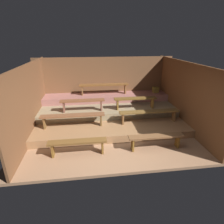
{
  "coord_description": "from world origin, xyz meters",
  "views": [
    {
      "loc": [
        -0.74,
        -3.86,
        2.99
      ],
      "look_at": [
        0.04,
        2.06,
        0.59
      ],
      "focal_mm": 29.45,
      "sensor_mm": 36.0,
      "label": 1
    }
  ],
  "objects_px": {
    "bench_floor_left": "(78,143)",
    "bench_middle_left": "(83,102)",
    "bench_middle_right": "(135,100)",
    "bench_floor_right": "(156,138)",
    "bench_lower_right": "(149,113)",
    "bench_lower_left": "(73,117)",
    "bench_upper_center": "(104,86)",
    "wooden_crate_upper": "(155,90)"
  },
  "relations": [
    {
      "from": "bench_floor_left",
      "to": "bench_middle_left",
      "type": "relative_size",
      "value": 1.0
    },
    {
      "from": "bench_floor_left",
      "to": "bench_middle_right",
      "type": "relative_size",
      "value": 1.0
    },
    {
      "from": "bench_floor_right",
      "to": "bench_lower_right",
      "type": "xyz_separation_m",
      "value": [
        0.18,
        1.24,
        0.27
      ]
    },
    {
      "from": "bench_lower_left",
      "to": "bench_upper_center",
      "type": "distance_m",
      "value": 2.33
    },
    {
      "from": "bench_floor_right",
      "to": "bench_middle_right",
      "type": "distance_m",
      "value": 2.03
    },
    {
      "from": "bench_middle_left",
      "to": "bench_floor_left",
      "type": "bearing_deg",
      "value": -93.85
    },
    {
      "from": "bench_floor_left",
      "to": "wooden_crate_upper",
      "type": "bearing_deg",
      "value": 43.74
    },
    {
      "from": "bench_floor_left",
      "to": "bench_lower_left",
      "type": "distance_m",
      "value": 1.28
    },
    {
      "from": "bench_upper_center",
      "to": "wooden_crate_upper",
      "type": "height_order",
      "value": "bench_upper_center"
    },
    {
      "from": "bench_middle_left",
      "to": "wooden_crate_upper",
      "type": "height_order",
      "value": "wooden_crate_upper"
    },
    {
      "from": "bench_middle_left",
      "to": "bench_middle_right",
      "type": "bearing_deg",
      "value": 0.0
    },
    {
      "from": "bench_floor_right",
      "to": "bench_middle_left",
      "type": "bearing_deg",
      "value": 136.69
    },
    {
      "from": "bench_floor_left",
      "to": "bench_floor_right",
      "type": "height_order",
      "value": "same"
    },
    {
      "from": "bench_floor_right",
      "to": "bench_middle_left",
      "type": "distance_m",
      "value": 2.9
    },
    {
      "from": "bench_upper_center",
      "to": "bench_floor_left",
      "type": "bearing_deg",
      "value": -107.86
    },
    {
      "from": "bench_middle_right",
      "to": "wooden_crate_upper",
      "type": "xyz_separation_m",
      "value": [
        1.21,
        1.19,
        0.03
      ]
    },
    {
      "from": "bench_lower_left",
      "to": "bench_middle_left",
      "type": "height_order",
      "value": "bench_middle_left"
    },
    {
      "from": "bench_lower_right",
      "to": "bench_middle_left",
      "type": "xyz_separation_m",
      "value": [
        -2.26,
        0.72,
        0.25
      ]
    },
    {
      "from": "bench_middle_right",
      "to": "bench_upper_center",
      "type": "bearing_deg",
      "value": 131.03
    },
    {
      "from": "bench_lower_right",
      "to": "bench_middle_left",
      "type": "distance_m",
      "value": 2.38
    },
    {
      "from": "bench_upper_center",
      "to": "bench_lower_right",
      "type": "bearing_deg",
      "value": -54.59
    },
    {
      "from": "bench_middle_right",
      "to": "wooden_crate_upper",
      "type": "height_order",
      "value": "wooden_crate_upper"
    },
    {
      "from": "bench_lower_left",
      "to": "bench_upper_center",
      "type": "relative_size",
      "value": 1.01
    },
    {
      "from": "bench_upper_center",
      "to": "wooden_crate_upper",
      "type": "xyz_separation_m",
      "value": [
        2.26,
        -0.02,
        -0.24
      ]
    },
    {
      "from": "bench_floor_left",
      "to": "bench_lower_right",
      "type": "height_order",
      "value": "bench_lower_right"
    },
    {
      "from": "bench_lower_right",
      "to": "bench_middle_right",
      "type": "xyz_separation_m",
      "value": [
        -0.32,
        0.72,
        0.25
      ]
    },
    {
      "from": "wooden_crate_upper",
      "to": "bench_floor_right",
      "type": "bearing_deg",
      "value": -108.95
    },
    {
      "from": "wooden_crate_upper",
      "to": "bench_lower_right",
      "type": "bearing_deg",
      "value": -115.19
    },
    {
      "from": "bench_middle_left",
      "to": "bench_upper_center",
      "type": "relative_size",
      "value": 0.77
    },
    {
      "from": "bench_lower_right",
      "to": "bench_lower_left",
      "type": "bearing_deg",
      "value": 180.0
    },
    {
      "from": "bench_middle_left",
      "to": "bench_lower_right",
      "type": "bearing_deg",
      "value": -17.59
    },
    {
      "from": "bench_middle_right",
      "to": "bench_upper_center",
      "type": "relative_size",
      "value": 0.77
    },
    {
      "from": "bench_lower_right",
      "to": "wooden_crate_upper",
      "type": "distance_m",
      "value": 2.12
    },
    {
      "from": "bench_lower_right",
      "to": "bench_floor_right",
      "type": "bearing_deg",
      "value": -98.46
    },
    {
      "from": "bench_floor_left",
      "to": "bench_lower_left",
      "type": "height_order",
      "value": "bench_lower_left"
    },
    {
      "from": "bench_floor_right",
      "to": "bench_lower_right",
      "type": "bearing_deg",
      "value": 81.54
    },
    {
      "from": "bench_floor_left",
      "to": "bench_middle_left",
      "type": "xyz_separation_m",
      "value": [
        0.13,
        1.96,
        0.51
      ]
    },
    {
      "from": "bench_floor_left",
      "to": "wooden_crate_upper",
      "type": "xyz_separation_m",
      "value": [
        3.29,
        3.14,
        0.54
      ]
    },
    {
      "from": "bench_floor_left",
      "to": "bench_lower_left",
      "type": "xyz_separation_m",
      "value": [
        -0.18,
        1.24,
        0.27
      ]
    },
    {
      "from": "bench_floor_left",
      "to": "bench_middle_left",
      "type": "bearing_deg",
      "value": 86.15
    },
    {
      "from": "bench_floor_left",
      "to": "bench_floor_right",
      "type": "distance_m",
      "value": 2.21
    },
    {
      "from": "wooden_crate_upper",
      "to": "bench_lower_left",
      "type": "bearing_deg",
      "value": -151.24
    }
  ]
}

